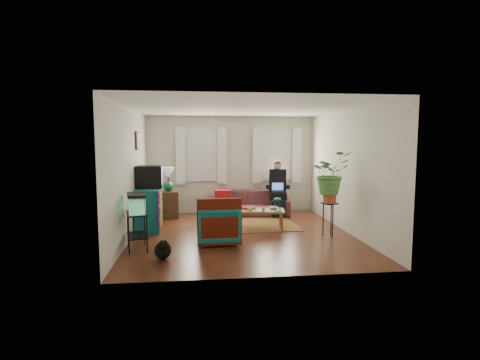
{
  "coord_description": "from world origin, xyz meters",
  "views": [
    {
      "loc": [
        -0.92,
        -7.6,
        1.95
      ],
      "look_at": [
        0.0,
        0.4,
        1.1
      ],
      "focal_mm": 28.0,
      "sensor_mm": 36.0,
      "label": 1
    }
  ],
  "objects": [
    {
      "name": "potted_plant",
      "position": [
        1.74,
        -0.36,
        1.17
      ],
      "size": [
        0.97,
        0.9,
        0.88
      ],
      "primitive_type": "imported",
      "rotation": [
        0.0,
        0.0,
        0.33
      ],
      "color": "#599947",
      "rests_on": "plant_stand"
    },
    {
      "name": "wall_left",
      "position": [
        -2.25,
        0.0,
        1.3
      ],
      "size": [
        0.01,
        5.0,
        2.6
      ],
      "primitive_type": "cube",
      "color": "silver",
      "rests_on": "floor"
    },
    {
      "name": "crt_tv",
      "position": [
        -1.97,
        0.75,
        1.16
      ],
      "size": [
        0.58,
        0.53,
        0.49
      ],
      "primitive_type": "cube",
      "rotation": [
        0.0,
        0.0,
        0.04
      ],
      "color": "black",
      "rests_on": "dresser"
    },
    {
      "name": "curtains_left",
      "position": [
        -0.8,
        2.4,
        1.55
      ],
      "size": [
        1.36,
        0.06,
        1.5
      ],
      "primitive_type": "cube",
      "color": "white",
      "rests_on": "wall_back"
    },
    {
      "name": "ceiling",
      "position": [
        0.0,
        0.0,
        2.6
      ],
      "size": [
        4.5,
        5.0,
        0.01
      ],
      "primitive_type": "cube",
      "color": "white",
      "rests_on": "wall_back"
    },
    {
      "name": "window_left",
      "position": [
        -0.8,
        2.48,
        1.55
      ],
      "size": [
        1.08,
        0.04,
        1.38
      ],
      "primitive_type": "cube",
      "color": "white",
      "rests_on": "wall_back"
    },
    {
      "name": "wall_back",
      "position": [
        0.0,
        2.5,
        1.3
      ],
      "size": [
        4.5,
        0.01,
        2.6
      ],
      "primitive_type": "cube",
      "color": "silver",
      "rests_on": "floor"
    },
    {
      "name": "snack_tray",
      "position": [
        0.22,
        0.64,
        0.44
      ],
      "size": [
        0.36,
        0.36,
        0.04
      ],
      "primitive_type": "cylinder",
      "rotation": [
        0.0,
        0.0,
        -0.14
      ],
      "color": "#B21414",
      "rests_on": "coffee_table"
    },
    {
      "name": "serape_throw",
      "position": [
        -0.53,
        -0.89,
        0.57
      ],
      "size": [
        0.81,
        0.21,
        0.66
      ],
      "primitive_type": "cube",
      "rotation": [
        0.0,
        0.0,
        0.03
      ],
      "color": "#9E0A0A",
      "rests_on": "armchair"
    },
    {
      "name": "cup_b",
      "position": [
        0.5,
        0.28,
        0.47
      ],
      "size": [
        0.11,
        0.11,
        0.09
      ],
      "primitive_type": "imported",
      "rotation": [
        0.0,
        0.0,
        -0.14
      ],
      "color": "beige",
      "rests_on": "coffee_table"
    },
    {
      "name": "curtains_right",
      "position": [
        1.25,
        2.4,
        1.55
      ],
      "size": [
        1.36,
        0.06,
        1.5
      ],
      "primitive_type": "cube",
      "color": "white",
      "rests_on": "wall_back"
    },
    {
      "name": "cup_a",
      "position": [
        0.23,
        0.4,
        0.47
      ],
      "size": [
        0.13,
        0.13,
        0.09
      ],
      "primitive_type": "imported",
      "rotation": [
        0.0,
        0.0,
        -0.14
      ],
      "color": "white",
      "rests_on": "coffee_table"
    },
    {
      "name": "plant_stand",
      "position": [
        1.74,
        -0.36,
        0.35
      ],
      "size": [
        0.37,
        0.37,
        0.69
      ],
      "primitive_type": "cube",
      "rotation": [
        0.0,
        0.0,
        0.33
      ],
      "color": "black",
      "rests_on": "floor"
    },
    {
      "name": "birdcage",
      "position": [
        0.81,
        0.27,
        0.57
      ],
      "size": [
        0.19,
        0.19,
        0.3
      ],
      "primitive_type": null,
      "rotation": [
        0.0,
        0.0,
        -0.14
      ],
      "color": "#115B6B",
      "rests_on": "coffee_table"
    },
    {
      "name": "black_cat",
      "position": [
        -1.5,
        -1.48,
        0.18
      ],
      "size": [
        0.34,
        0.47,
        0.36
      ],
      "primitive_type": "ellipsoid",
      "rotation": [
        0.0,
        0.0,
        0.16
      ],
      "color": "black",
      "rests_on": "floor"
    },
    {
      "name": "sofa",
      "position": [
        0.39,
        2.05,
        0.43
      ],
      "size": [
        2.29,
        1.16,
        0.86
      ],
      "primitive_type": "imported",
      "rotation": [
        0.0,
        0.0,
        -0.14
      ],
      "color": "brown",
      "rests_on": "floor"
    },
    {
      "name": "wall_right",
      "position": [
        2.25,
        0.0,
        1.3
      ],
      "size": [
        0.01,
        5.0,
        2.6
      ],
      "primitive_type": "cube",
      "color": "silver",
      "rests_on": "floor"
    },
    {
      "name": "area_rug",
      "position": [
        0.34,
        0.83,
        0.01
      ],
      "size": [
        2.09,
        1.71,
        0.01
      ],
      "primitive_type": "cube",
      "rotation": [
        0.0,
        0.0,
        0.06
      ],
      "color": "maroon",
      "rests_on": "floor"
    },
    {
      "name": "table_lamp",
      "position": [
        -1.65,
        1.91,
        0.96
      ],
      "size": [
        0.39,
        0.39,
        0.62
      ],
      "primitive_type": null,
      "rotation": [
        0.0,
        0.0,
        0.12
      ],
      "color": "white",
      "rests_on": "side_table"
    },
    {
      "name": "coffee_table",
      "position": [
        0.48,
        0.46,
        0.21
      ],
      "size": [
        1.1,
        0.7,
        0.43
      ],
      "primitive_type": "cube",
      "rotation": [
        0.0,
        0.0,
        -0.14
      ],
      "color": "brown",
      "rests_on": "floor"
    },
    {
      "name": "window_right",
      "position": [
        1.25,
        2.48,
        1.55
      ],
      "size": [
        1.08,
        0.04,
        1.38
      ],
      "primitive_type": "cube",
      "color": "white",
      "rests_on": "wall_back"
    },
    {
      "name": "bowl",
      "position": [
        0.77,
        0.51,
        0.45
      ],
      "size": [
        0.23,
        0.23,
        0.05
      ],
      "primitive_type": "imported",
      "rotation": [
        0.0,
        0.0,
        -0.14
      ],
      "color": "white",
      "rests_on": "coffee_table"
    },
    {
      "name": "aquarium_stand",
      "position": [
        -2.0,
        -0.91,
        0.34
      ],
      "size": [
        0.45,
        0.66,
        0.67
      ],
      "primitive_type": "cube",
      "rotation": [
        0.0,
        0.0,
        0.21
      ],
      "color": "black",
      "rests_on": "floor"
    },
    {
      "name": "side_table",
      "position": [
        -1.65,
        1.91,
        0.34
      ],
      "size": [
        0.51,
        0.51,
        0.67
      ],
      "primitive_type": "cube",
      "rotation": [
        0.0,
        0.0,
        0.12
      ],
      "color": "#402B18",
      "rests_on": "floor"
    },
    {
      "name": "seated_person",
      "position": [
        1.17,
        1.94,
        0.65
      ],
      "size": [
        0.64,
        0.74,
        1.31
      ],
      "primitive_type": null,
      "rotation": [
        0.0,
        0.0,
        -0.14
      ],
      "color": "black",
      "rests_on": "sofa"
    },
    {
      "name": "dresser",
      "position": [
        -1.99,
        0.65,
        0.46
      ],
      "size": [
        0.54,
        1.03,
        0.92
      ],
      "primitive_type": "cube",
      "rotation": [
        0.0,
        0.0,
        0.04
      ],
      "color": "#11696A",
      "rests_on": "floor"
    },
    {
      "name": "picture_frame",
      "position": [
        -2.21,
        0.85,
        1.95
      ],
      "size": [
        0.04,
        0.32,
        0.4
      ],
      "primitive_type": "cube",
      "color": "#3D2616",
      "rests_on": "wall_left"
    },
    {
      "name": "floor",
      "position": [
        0.0,
        0.0,
        0.0
      ],
      "size": [
        4.5,
        5.0,
        0.01
      ],
      "primitive_type": "cube",
      "color": "#4F2B14",
      "rests_on": "ground"
    },
    {
      "name": "armchair",
      "position": [
        -0.54,
        -0.58,
        0.4
      ],
      "size": [
        0.81,
        0.76,
        0.8
      ],
      "primitive_type": "imported",
      "rotation": [
        0.0,
        0.0,
        3.17
      ],
      "color": "#116067",
      "rests_on": "floor"
    },
    {
      "name": "aquarium",
      "position": [
        -2.0,
        -0.91,
        0.85
      ],
      "size": [
        0.41,
        0.6,
        0.35
      ],
      "primitive_type": "cube",
      "rotation": [
        0.0,
        0.0,
        0.21
      ],
      "color": "#7FD899",
      "rests_on": "aquarium_stand"
    },
    {
      "name": "wall_front",
      "position": [
        0.0,
        -2.5,
        1.3
      ],
      "size": [
        4.5,
        0.01,
        2.6
      ],
      "primitive_type": "cube",
      "color": "silver",
      "rests_on": "floor"
    }
  ]
}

